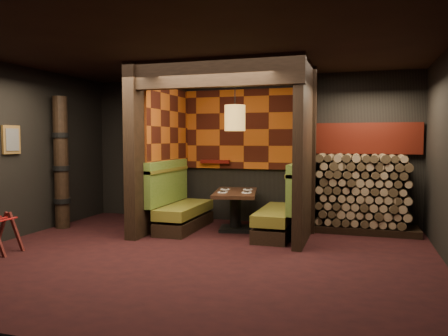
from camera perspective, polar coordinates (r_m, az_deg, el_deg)
floor at (r=6.22m, az=-3.63°, el=-11.51°), size 6.50×5.50×0.02m
ceiling at (r=6.12m, az=-3.75°, el=15.39°), size 6.50×5.50×0.02m
wall_back at (r=8.63m, az=2.88°, el=2.44°), size 6.50×0.02×2.85m
wall_front at (r=3.56m, az=-19.78°, el=0.26°), size 6.50×0.02×2.85m
wall_left at (r=7.78m, az=-26.73°, el=1.89°), size 0.02×5.50×2.85m
partition_left at (r=8.05m, az=-8.47°, el=2.30°), size 0.20×2.20×2.85m
partition_right at (r=7.35m, az=10.67°, el=2.14°), size 0.15×2.10×2.85m
header_beam at (r=6.74m, az=-1.76°, el=12.34°), size 2.85×0.18×0.44m
tapa_back_panel at (r=8.59m, az=2.65°, el=5.07°), size 2.40×0.06×1.55m
tapa_side_panel at (r=8.16m, az=-7.20°, el=5.32°), size 0.04×1.85×1.45m
lacquer_shelf at (r=8.70m, az=-1.13°, el=0.84°), size 0.60×0.12×0.07m
booth_bench_left at (r=7.98m, az=-5.88°, el=-5.08°), size 0.68×1.60×1.14m
booth_bench_right at (r=7.45m, az=7.70°, el=-5.73°), size 0.68×1.60×1.14m
dining_table at (r=7.80m, az=1.52°, el=-4.76°), size 0.97×1.45×0.70m
place_settings at (r=7.77m, az=1.52°, el=-2.97°), size 0.68×0.71×0.03m
pendant_lamp at (r=7.67m, az=1.44°, el=6.55°), size 0.36×0.36×1.08m
framed_picture at (r=7.82m, az=-26.03°, el=3.34°), size 0.05×0.36×0.46m
totem_column at (r=8.49m, az=-20.50°, el=0.57°), size 0.31×0.31×2.40m
firewood_stack at (r=8.01m, az=18.18°, el=-3.20°), size 1.73×0.70×1.36m
mosaic_header at (r=8.28m, az=18.28°, el=3.69°), size 1.83×0.10×0.56m
bay_front_post at (r=7.60m, az=11.57°, el=2.18°), size 0.08×0.08×2.85m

